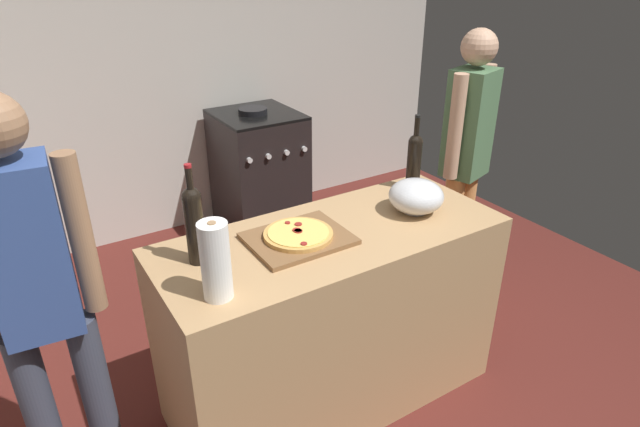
% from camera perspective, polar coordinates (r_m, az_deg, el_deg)
% --- Properties ---
extents(ground_plane, '(4.48, 3.40, 0.02)m').
position_cam_1_polar(ground_plane, '(3.27, -3.94, -10.44)').
color(ground_plane, '#511E19').
extents(kitchen_wall_rear, '(4.48, 0.10, 2.60)m').
position_cam_1_polar(kitchen_wall_rear, '(4.02, -14.93, 16.27)').
color(kitchen_wall_rear, '#BCB7AD').
rests_on(kitchen_wall_rear, ground_plane).
extents(counter, '(1.49, 0.62, 0.89)m').
position_cam_1_polar(counter, '(2.47, 1.26, -11.20)').
color(counter, tan).
rests_on(counter, ground_plane).
extents(cutting_board, '(0.40, 0.32, 0.02)m').
position_cam_1_polar(cutting_board, '(2.17, -2.32, -2.69)').
color(cutting_board, brown).
rests_on(cutting_board, counter).
extents(pizza, '(0.28, 0.28, 0.03)m').
position_cam_1_polar(pizza, '(2.16, -2.33, -2.20)').
color(pizza, tan).
rests_on(pizza, cutting_board).
extents(mixing_bowl, '(0.25, 0.25, 0.15)m').
position_cam_1_polar(mixing_bowl, '(2.41, 10.21, 1.83)').
color(mixing_bowl, '#B2B2B7').
rests_on(mixing_bowl, counter).
extents(paper_towel_roll, '(0.10, 0.10, 0.28)m').
position_cam_1_polar(paper_towel_roll, '(1.80, -11.08, -5.01)').
color(paper_towel_roll, white).
rests_on(paper_towel_roll, counter).
extents(wine_bottle_green, '(0.07, 0.07, 0.37)m').
position_cam_1_polar(wine_bottle_green, '(2.64, 10.02, 5.80)').
color(wine_bottle_green, black).
rests_on(wine_bottle_green, counter).
extents(wine_bottle_amber, '(0.07, 0.07, 0.39)m').
position_cam_1_polar(wine_bottle_amber, '(2.00, -13.28, -0.86)').
color(wine_bottle_amber, black).
rests_on(wine_bottle_amber, counter).
extents(stove, '(0.56, 0.62, 0.94)m').
position_cam_1_polar(stove, '(4.02, -6.52, 4.42)').
color(stove, black).
rests_on(stove, ground_plane).
extents(person_in_stripes, '(0.40, 0.22, 1.60)m').
position_cam_1_polar(person_in_stripes, '(2.00, -27.79, -7.74)').
color(person_in_stripes, '#383D4C').
rests_on(person_in_stripes, ground_plane).
extents(person_in_red, '(0.39, 0.26, 1.59)m').
position_cam_1_polar(person_in_red, '(3.13, 15.29, 6.26)').
color(person_in_red, '#D88C4C').
rests_on(person_in_red, ground_plane).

